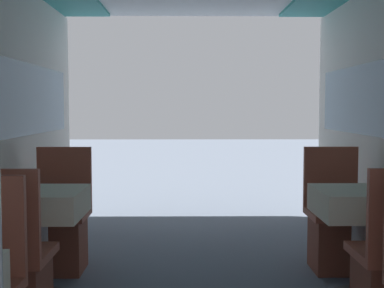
# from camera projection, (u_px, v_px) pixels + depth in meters

# --- Properties ---
(dining_table_left_1) EXTENTS (0.59, 0.59, 0.73)m
(dining_table_left_1) POSITION_uv_depth(u_px,v_px,m) (39.00, 209.00, 3.58)
(dining_table_left_1) COLOR #4C4C51
(dining_table_left_1) RESTS_ON ground_plane
(chair_left_near_1) EXTENTS (0.44, 0.44, 0.96)m
(chair_left_near_1) POSITION_uv_depth(u_px,v_px,m) (11.00, 283.00, 3.02)
(chair_left_near_1) COLOR brown
(chair_left_near_1) RESTS_ON ground_plane
(chair_left_far_1) EXTENTS (0.44, 0.44, 0.96)m
(chair_left_far_1) POSITION_uv_depth(u_px,v_px,m) (60.00, 233.00, 4.19)
(chair_left_far_1) COLOR brown
(chair_left_far_1) RESTS_ON ground_plane
(dining_table_right_1) EXTENTS (0.59, 0.59, 0.73)m
(dining_table_right_1) POSITION_uv_depth(u_px,v_px,m) (361.00, 209.00, 3.61)
(dining_table_right_1) COLOR #4C4C51
(dining_table_right_1) RESTS_ON ground_plane
(chair_right_far_1) EXTENTS (0.44, 0.44, 0.96)m
(chair_right_far_1) POSITION_uv_depth(u_px,v_px,m) (336.00, 232.00, 4.22)
(chair_right_far_1) COLOR brown
(chair_right_far_1) RESTS_ON ground_plane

